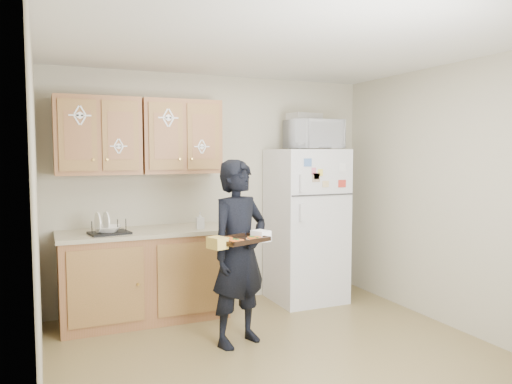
# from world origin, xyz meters

# --- Properties ---
(floor) EXTENTS (3.60, 3.60, 0.00)m
(floor) POSITION_xyz_m (0.00, 0.00, 0.00)
(floor) COLOR olive
(floor) RESTS_ON ground
(ceiling) EXTENTS (3.60, 3.60, 0.00)m
(ceiling) POSITION_xyz_m (0.00, 0.00, 2.50)
(ceiling) COLOR silver
(ceiling) RESTS_ON wall_back
(wall_back) EXTENTS (3.60, 0.04, 2.50)m
(wall_back) POSITION_xyz_m (0.00, 1.80, 1.25)
(wall_back) COLOR #AAA38A
(wall_back) RESTS_ON floor
(wall_front) EXTENTS (3.60, 0.04, 2.50)m
(wall_front) POSITION_xyz_m (0.00, -1.80, 1.25)
(wall_front) COLOR #AAA38A
(wall_front) RESTS_ON floor
(wall_left) EXTENTS (0.04, 3.60, 2.50)m
(wall_left) POSITION_xyz_m (-1.80, 0.00, 1.25)
(wall_left) COLOR #AAA38A
(wall_left) RESTS_ON floor
(wall_right) EXTENTS (0.04, 3.60, 2.50)m
(wall_right) POSITION_xyz_m (1.80, 0.00, 1.25)
(wall_right) COLOR #AAA38A
(wall_right) RESTS_ON floor
(refrigerator) EXTENTS (0.75, 0.70, 1.70)m
(refrigerator) POSITION_xyz_m (0.95, 1.43, 0.85)
(refrigerator) COLOR silver
(refrigerator) RESTS_ON floor
(base_cabinet) EXTENTS (1.60, 0.60, 0.86)m
(base_cabinet) POSITION_xyz_m (-0.85, 1.48, 0.43)
(base_cabinet) COLOR brown
(base_cabinet) RESTS_ON floor
(countertop) EXTENTS (1.64, 0.64, 0.04)m
(countertop) POSITION_xyz_m (-0.85, 1.48, 0.88)
(countertop) COLOR tan
(countertop) RESTS_ON base_cabinet
(upper_cab_left) EXTENTS (0.80, 0.33, 0.75)m
(upper_cab_left) POSITION_xyz_m (-1.25, 1.61, 1.83)
(upper_cab_left) COLOR brown
(upper_cab_left) RESTS_ON wall_back
(upper_cab_right) EXTENTS (0.80, 0.33, 0.75)m
(upper_cab_right) POSITION_xyz_m (-0.43, 1.61, 1.83)
(upper_cab_right) COLOR brown
(upper_cab_right) RESTS_ON wall_back
(cereal_box) EXTENTS (0.20, 0.07, 0.32)m
(cereal_box) POSITION_xyz_m (1.47, 1.67, 0.16)
(cereal_box) COLOR #E8C652
(cereal_box) RESTS_ON floor
(person) EXTENTS (0.68, 0.56, 1.61)m
(person) POSITION_xyz_m (-0.21, 0.52, 0.80)
(person) COLOR black
(person) RESTS_ON floor
(baking_tray) EXTENTS (0.49, 0.42, 0.04)m
(baking_tray) POSITION_xyz_m (-0.32, 0.24, 0.96)
(baking_tray) COLOR black
(baking_tray) RESTS_ON person
(pizza_front_left) EXTENTS (0.14, 0.14, 0.02)m
(pizza_front_left) POSITION_xyz_m (-0.38, 0.14, 0.98)
(pizza_front_left) COLOR orange
(pizza_front_left) RESTS_ON baking_tray
(pizza_front_right) EXTENTS (0.14, 0.14, 0.02)m
(pizza_front_right) POSITION_xyz_m (-0.21, 0.21, 0.98)
(pizza_front_right) COLOR orange
(pizza_front_right) RESTS_ON baking_tray
(pizza_back_left) EXTENTS (0.14, 0.14, 0.02)m
(pizza_back_left) POSITION_xyz_m (-0.43, 0.27, 0.98)
(pizza_back_left) COLOR orange
(pizza_back_left) RESTS_ON baking_tray
(microwave) EXTENTS (0.62, 0.45, 0.32)m
(microwave) POSITION_xyz_m (1.01, 1.38, 1.86)
(microwave) COLOR silver
(microwave) RESTS_ON refrigerator
(foil_pan) EXTENTS (0.36, 0.27, 0.07)m
(foil_pan) POSITION_xyz_m (0.91, 1.41, 2.06)
(foil_pan) COLOR silver
(foil_pan) RESTS_ON microwave
(dish_rack) EXTENTS (0.40, 0.32, 0.14)m
(dish_rack) POSITION_xyz_m (-1.19, 1.38, 0.97)
(dish_rack) COLOR black
(dish_rack) RESTS_ON countertop
(bowl) EXTENTS (0.30, 0.30, 0.06)m
(bowl) POSITION_xyz_m (-1.20, 1.38, 0.95)
(bowl) COLOR white
(bowl) RESTS_ON dish_rack
(soap_bottle) EXTENTS (0.08, 0.09, 0.17)m
(soap_bottle) POSITION_xyz_m (-0.31, 1.35, 0.98)
(soap_bottle) COLOR silver
(soap_bottle) RESTS_ON countertop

